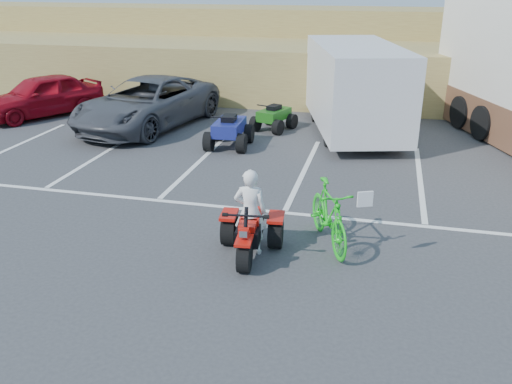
% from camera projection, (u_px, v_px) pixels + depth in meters
% --- Properties ---
extents(ground, '(100.00, 100.00, 0.00)m').
position_uv_depth(ground, '(256.00, 273.00, 8.60)').
color(ground, '#373739').
rests_on(ground, ground).
extents(parking_stripes, '(28.00, 5.16, 0.01)m').
position_uv_depth(parking_stripes, '(336.00, 187.00, 12.07)').
color(parking_stripes, white).
rests_on(parking_stripes, ground).
extents(grass_embankment, '(40.00, 8.50, 3.10)m').
position_uv_depth(grass_embankment, '(345.00, 54.00, 22.04)').
color(grass_embankment, olive).
rests_on(grass_embankment, ground).
extents(red_trike_atv, '(1.23, 1.55, 0.94)m').
position_uv_depth(red_trike_atv, '(249.00, 256.00, 9.11)').
color(red_trike_atv, red).
rests_on(red_trike_atv, ground).
extents(rider, '(0.58, 0.41, 1.49)m').
position_uv_depth(rider, '(250.00, 212.00, 8.97)').
color(rider, white).
rests_on(rider, ground).
extents(green_dirt_bike, '(1.25, 1.93, 1.13)m').
position_uv_depth(green_dirt_bike, '(329.00, 215.00, 9.29)').
color(green_dirt_bike, '#14BF19').
rests_on(green_dirt_bike, ground).
extents(grey_pickup, '(3.51, 5.76, 1.49)m').
position_uv_depth(grey_pickup, '(147.00, 103.00, 16.67)').
color(grey_pickup, '#42434A').
rests_on(grey_pickup, ground).
extents(red_car, '(3.44, 4.30, 1.37)m').
position_uv_depth(red_car, '(42.00, 95.00, 18.01)').
color(red_car, maroon).
rests_on(red_car, ground).
extents(cargo_trailer, '(3.57, 5.89, 2.57)m').
position_uv_depth(cargo_trailer, '(355.00, 86.00, 15.79)').
color(cargo_trailer, silver).
rests_on(cargo_trailer, ground).
extents(quad_atv_blue, '(1.19, 1.55, 0.98)m').
position_uv_depth(quad_atv_blue, '(230.00, 146.00, 14.96)').
color(quad_atv_blue, navy).
rests_on(quad_atv_blue, ground).
extents(quad_atv_green, '(1.34, 1.55, 0.85)m').
position_uv_depth(quad_atv_green, '(274.00, 130.00, 16.60)').
color(quad_atv_green, '#1B5C15').
rests_on(quad_atv_green, ground).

